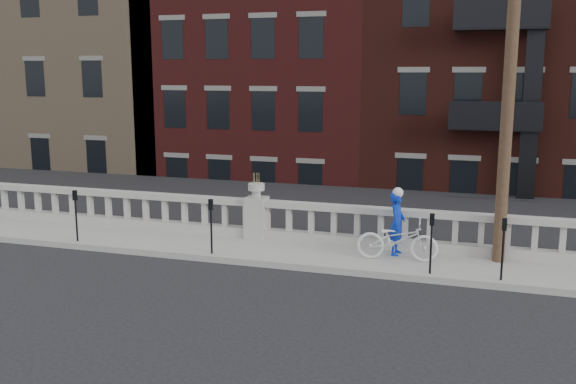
{
  "coord_description": "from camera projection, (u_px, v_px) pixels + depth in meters",
  "views": [
    {
      "loc": [
        5.83,
        -11.79,
        4.59
      ],
      "look_at": [
        1.12,
        3.2,
        1.59
      ],
      "focal_mm": 40.0,
      "sensor_mm": 36.0,
      "label": 1
    }
  ],
  "objects": [
    {
      "name": "planter_pedestal",
      "position": [
        257.0,
        213.0,
        17.17
      ],
      "size": [
        0.55,
        0.55,
        1.76
      ],
      "color": "#98968D",
      "rests_on": "sidewalk"
    },
    {
      "name": "balustrade",
      "position": [
        257.0,
        219.0,
        17.21
      ],
      "size": [
        28.0,
        0.34,
        1.03
      ],
      "color": "#98968D",
      "rests_on": "sidewalk"
    },
    {
      "name": "parking_meter_b",
      "position": [
        211.0,
        220.0,
        15.6
      ],
      "size": [
        0.1,
        0.09,
        1.36
      ],
      "color": "black",
      "rests_on": "sidewalk"
    },
    {
      "name": "ground",
      "position": [
        193.0,
        289.0,
        13.62
      ],
      "size": [
        120.0,
        120.0,
        0.0
      ],
      "primitive_type": "plane",
      "color": "black",
      "rests_on": "ground"
    },
    {
      "name": "parking_meter_c",
      "position": [
        431.0,
        237.0,
        14.05
      ],
      "size": [
        0.1,
        0.09,
        1.36
      ],
      "color": "black",
      "rests_on": "sidewalk"
    },
    {
      "name": "sidewalk",
      "position": [
        244.0,
        249.0,
        16.42
      ],
      "size": [
        32.0,
        2.2,
        0.15
      ],
      "primitive_type": "cube",
      "color": "#98968D",
      "rests_on": "ground"
    },
    {
      "name": "cyclist",
      "position": [
        397.0,
        223.0,
        15.56
      ],
      "size": [
        0.42,
        0.59,
        1.56
      ],
      "primitive_type": "imported",
      "rotation": [
        0.0,
        0.0,
        1.49
      ],
      "color": "#0C2DB5",
      "rests_on": "sidewalk"
    },
    {
      "name": "parking_meter_a",
      "position": [
        76.0,
        210.0,
        16.74
      ],
      "size": [
        0.1,
        0.09,
        1.36
      ],
      "color": "black",
      "rests_on": "sidewalk"
    },
    {
      "name": "parking_meter_d",
      "position": [
        503.0,
        242.0,
        13.61
      ],
      "size": [
        0.1,
        0.09,
        1.36
      ],
      "color": "black",
      "rests_on": "sidewalk"
    },
    {
      "name": "utility_pole",
      "position": [
        512.0,
        40.0,
        14.19
      ],
      "size": [
        1.6,
        0.28,
        10.0
      ],
      "color": "#422D1E",
      "rests_on": "sidewalk"
    },
    {
      "name": "bicycle",
      "position": [
        397.0,
        240.0,
        15.14
      ],
      "size": [
        1.95,
        0.83,
        1.0
      ],
      "primitive_type": "imported",
      "rotation": [
        0.0,
        0.0,
        1.66
      ],
      "color": "silver",
      "rests_on": "sidewalk"
    },
    {
      "name": "lower_level",
      "position": [
        388.0,
        107.0,
        34.56
      ],
      "size": [
        80.0,
        44.0,
        20.8
      ],
      "color": "#605E59",
      "rests_on": "ground"
    }
  ]
}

